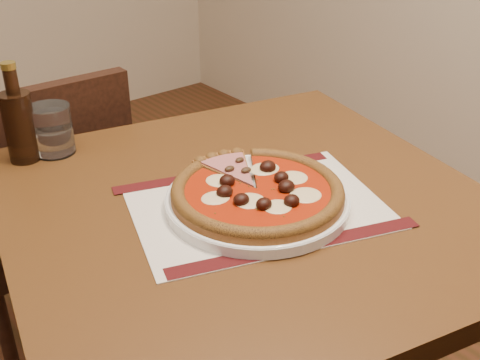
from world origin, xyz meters
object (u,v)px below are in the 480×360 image
(pizza, at_px, (258,191))
(bottle, at_px, (19,123))
(chair_far, at_px, (45,215))
(table, at_px, (247,248))
(water_glass, at_px, (52,130))
(plate, at_px, (257,201))

(pizza, distance_m, bottle, 0.48)
(chair_far, bearing_deg, bottle, 69.50)
(table, relative_size, pizza, 3.32)
(chair_far, xyz_separation_m, water_glass, (-0.03, -0.22, 0.32))
(chair_far, height_order, pizza, chair_far)
(water_glass, bearing_deg, pizza, -66.72)
(table, relative_size, bottle, 4.94)
(plate, height_order, bottle, bottle)
(chair_far, bearing_deg, plate, 104.74)
(water_glass, bearing_deg, table, -64.97)
(pizza, distance_m, water_glass, 0.45)
(pizza, relative_size, bottle, 1.49)
(chair_far, relative_size, water_glass, 8.71)
(table, relative_size, plate, 3.11)
(table, distance_m, chair_far, 0.64)
(chair_far, bearing_deg, water_glass, 84.01)
(chair_far, distance_m, plate, 0.70)
(pizza, bearing_deg, table, 86.59)
(chair_far, xyz_separation_m, bottle, (-0.09, -0.21, 0.34))
(chair_far, height_order, plate, chair_far)
(table, distance_m, water_glass, 0.45)
(bottle, bearing_deg, pizza, -60.69)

